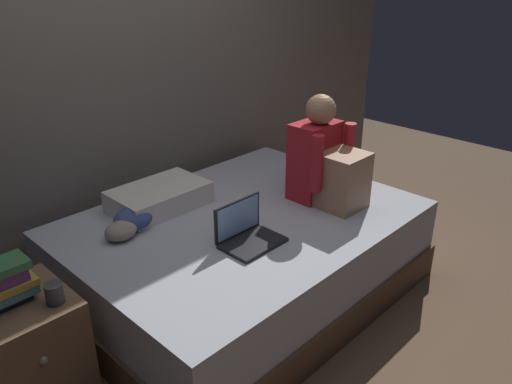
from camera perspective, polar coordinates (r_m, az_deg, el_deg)
name	(u,v)px	position (r m, az deg, el deg)	size (l,w,h in m)	color
ground_plane	(256,327)	(2.93, 0.00, -15.06)	(8.00, 8.00, 0.00)	brown
wall_back	(113,57)	(3.25, -15.88, 14.47)	(5.60, 0.10, 2.70)	slate
bed	(243,255)	(3.07, -1.44, -7.13)	(2.00, 1.50, 0.52)	brown
nightstand	(26,357)	(2.54, -24.60, -16.67)	(0.44, 0.46, 0.58)	brown
person_sitting	(326,162)	(3.07, 7.93, 3.34)	(0.39, 0.44, 0.66)	#B21E28
laptop	(247,233)	(2.65, -1.07, -4.61)	(0.32, 0.23, 0.22)	black
pillow	(159,197)	(3.08, -10.89, -0.55)	(0.56, 0.36, 0.13)	silver
book_stack	(4,283)	(2.34, -26.61, -9.24)	(0.22, 0.17, 0.19)	black
mug	(54,293)	(2.28, -21.87, -10.60)	(0.08, 0.08, 0.09)	#3D3D42
clothes_pile	(129,223)	(2.83, -14.17, -3.38)	(0.31, 0.22, 0.12)	#3D4C8E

